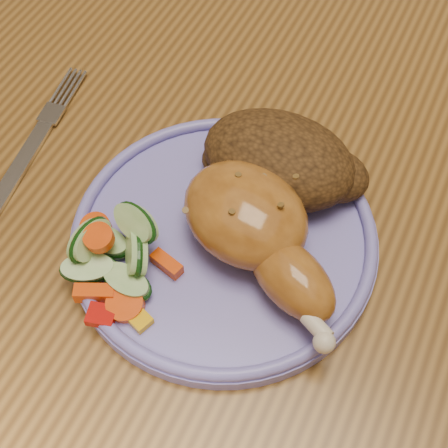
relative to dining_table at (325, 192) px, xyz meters
name	(u,v)px	position (x,y,z in m)	size (l,w,h in m)	color
ground	(277,400)	(0.00, 0.00, -0.67)	(4.00, 4.00, 0.00)	#53361C
dining_table	(325,192)	(0.00, 0.00, 0.00)	(0.90, 1.40, 0.75)	brown
plate	(224,239)	(-0.04, -0.14, 0.09)	(0.24, 0.24, 0.01)	#736BC6
plate_rim	(224,231)	(-0.04, -0.14, 0.10)	(0.24, 0.24, 0.01)	#736BC6
chicken_leg	(256,229)	(-0.02, -0.14, 0.12)	(0.16, 0.13, 0.05)	#A66422
rice_pilaf	(282,161)	(-0.03, -0.07, 0.12)	(0.14, 0.09, 0.05)	#482C12
vegetable_pile	(114,255)	(-0.11, -0.20, 0.11)	(0.09, 0.10, 0.05)	#A50A05
fork	(29,150)	(-0.24, -0.13, 0.09)	(0.04, 0.17, 0.00)	silver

